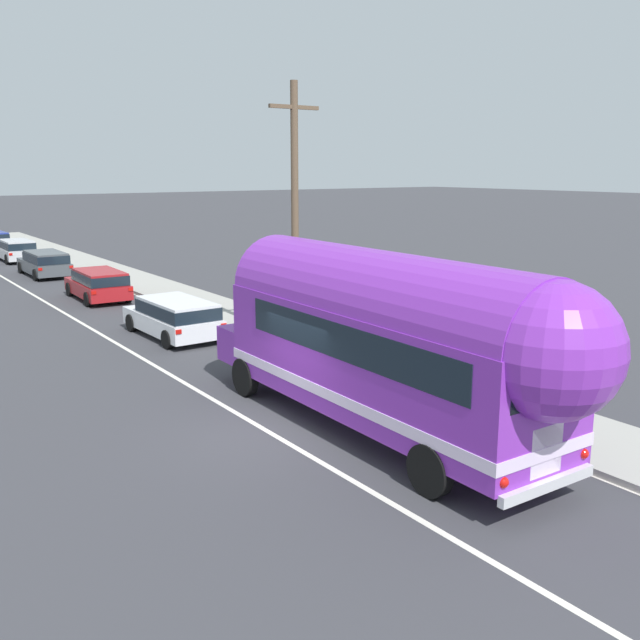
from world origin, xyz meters
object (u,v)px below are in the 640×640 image
at_px(utility_pole, 295,213).
at_px(car_fourth, 16,249).
at_px(painted_bus, 391,337).
at_px(car_lead, 175,315).
at_px(car_second, 99,283).
at_px(car_third, 45,262).

bearing_deg(utility_pole, car_fourth, 95.18).
bearing_deg(painted_bus, utility_pole, 70.77).
height_order(painted_bus, car_lead, painted_bus).
distance_m(painted_bus, car_second, 20.26).
bearing_deg(utility_pole, car_third, 97.47).
bearing_deg(painted_bus, car_third, 89.86).
bearing_deg(car_second, car_third, 90.64).
height_order(car_lead, car_fourth, same).
relative_size(utility_pole, car_second, 1.88).
relative_size(car_second, car_fourth, 1.00).
height_order(car_second, car_third, same).
bearing_deg(car_fourth, car_lead, -90.43).
relative_size(painted_bus, car_second, 2.56).
bearing_deg(car_lead, painted_bus, -90.19).
relative_size(car_second, car_third, 0.94).
xyz_separation_m(utility_pole, car_fourth, (-2.59, 28.57, -3.64)).
bearing_deg(car_third, car_fourth, 88.82).
bearing_deg(utility_pole, car_lead, 128.52).
distance_m(utility_pole, car_third, 21.44).
relative_size(car_third, car_fourth, 1.06).
distance_m(car_third, car_fourth, 7.62).
bearing_deg(car_fourth, car_second, -90.20).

